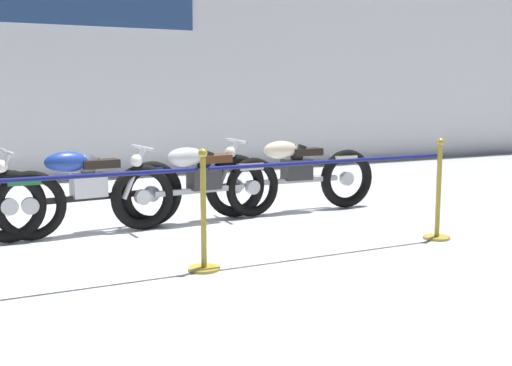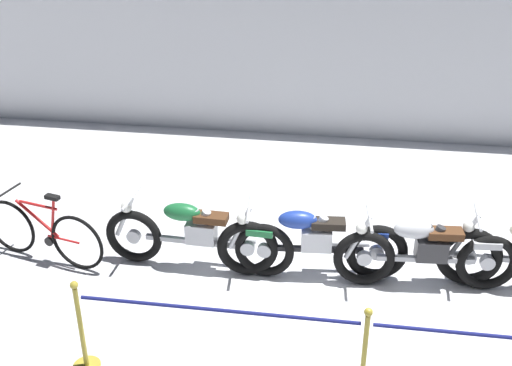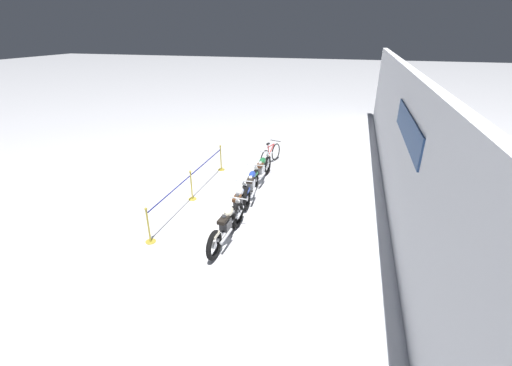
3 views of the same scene
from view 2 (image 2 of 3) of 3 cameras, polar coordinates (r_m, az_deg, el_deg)
ground_plane at (r=7.49m, az=9.19°, el=-11.25°), size 120.00×120.00×0.00m
back_wall at (r=11.29m, az=10.08°, el=14.04°), size 28.00×0.29×4.20m
motorcycle_green_0 at (r=7.87m, az=-5.28°, el=-4.67°), size 2.39×0.62×0.94m
motorcycle_blue_1 at (r=7.71m, az=4.94°, el=-5.38°), size 2.29×0.62×0.95m
motorcycle_silver_2 at (r=7.77m, az=14.84°, el=-6.02°), size 2.16×0.62×0.94m
bicycle at (r=8.45m, az=-18.39°, el=-4.23°), size 1.73×0.57×0.98m
stanchion_far_left at (r=6.13m, az=-1.67°, el=-12.98°), size 5.45×0.28×1.05m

